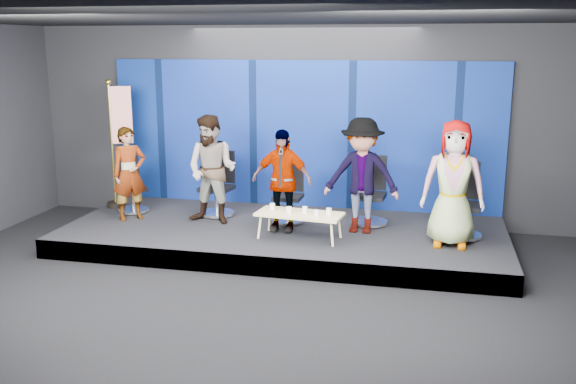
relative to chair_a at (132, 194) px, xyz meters
name	(u,v)px	position (x,y,z in m)	size (l,w,h in m)	color
ground	(239,305)	(2.81, -2.87, -0.62)	(10.00, 10.00, 0.00)	black
room_walls	(235,110)	(2.81, -2.87, 1.81)	(10.02, 8.02, 3.51)	black
riser	(284,236)	(2.81, -0.37, -0.47)	(7.00, 3.00, 0.30)	black
backdrop	(302,135)	(2.81, 1.08, 0.98)	(7.00, 0.08, 2.60)	navy
chair_a	(132,194)	(0.00, 0.00, 0.00)	(0.76, 0.76, 0.96)	silver
panelist_a	(129,174)	(0.20, -0.45, 0.46)	(0.57, 0.37, 1.55)	black
chair_b	(218,194)	(1.54, 0.14, 0.04)	(0.70, 0.70, 1.10)	silver
panelist_b	(212,170)	(1.62, -0.36, 0.57)	(0.86, 0.67, 1.78)	black
chair_c	(289,202)	(2.82, -0.03, 0.01)	(0.57, 0.57, 0.99)	silver
panelist_c	(282,180)	(2.82, -0.53, 0.49)	(0.94, 0.39, 1.61)	black
chair_d	(370,202)	(4.14, 0.15, 0.05)	(0.67, 0.67, 1.11)	silver
panelist_d	(362,176)	(4.05, -0.35, 0.58)	(1.16, 0.67, 1.80)	black
chair_e	(462,213)	(5.58, -0.26, 0.06)	(0.66, 0.66, 1.14)	silver
panelist_e	(453,184)	(5.41, -0.74, 0.61)	(0.90, 0.59, 1.84)	black
coffee_table	(300,215)	(3.19, -0.90, 0.05)	(1.35, 0.69, 0.40)	tan
mug_a	(272,207)	(2.74, -0.80, 0.13)	(0.08, 0.08, 0.10)	silver
mug_b	(289,210)	(3.03, -0.95, 0.13)	(0.08, 0.08, 0.10)	silver
mug_c	(305,210)	(3.26, -0.86, 0.13)	(0.08, 0.08, 0.09)	silver
mug_d	(317,213)	(3.46, -1.00, 0.12)	(0.07, 0.07, 0.08)	silver
mug_e	(329,211)	(3.63, -0.89, 0.13)	(0.08, 0.08, 0.10)	silver
flag_stand	(118,141)	(-0.33, 0.25, 0.89)	(0.51, 0.32, 2.28)	black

